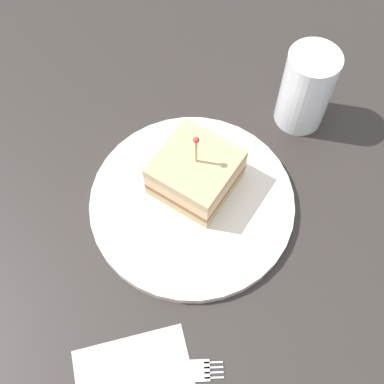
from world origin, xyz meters
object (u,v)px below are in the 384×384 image
drink_glass (305,92)px  sandwich_half_center (196,173)px  plate (192,202)px  fork (175,371)px

drink_glass → sandwich_half_center: bearing=90.3°
plate → drink_glass: drink_glass is taller
sandwich_half_center → fork: size_ratio=0.99×
fork → sandwich_half_center: bearing=-44.1°
sandwich_half_center → drink_glass: bearing=-89.7°
plate → fork: plate is taller
plate → sandwich_half_center: (1.50, -1.75, 3.26)cm
plate → fork: (-14.18, 13.43, -0.43)cm
sandwich_half_center → drink_glass: (0.11, -17.79, 1.21)cm
plate → sandwich_half_center: 3.99cm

